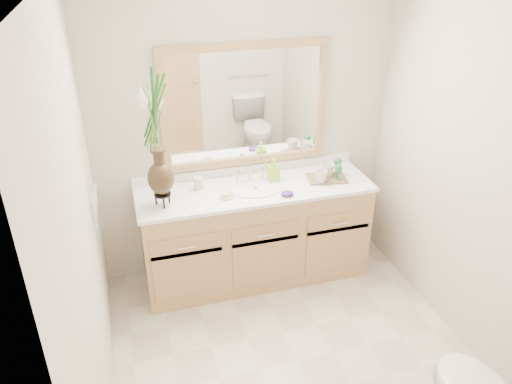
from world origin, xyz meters
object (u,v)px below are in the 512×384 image
object	(u,v)px
soap_bottle	(273,170)
tray	(327,178)
tumbler	(199,183)
flower_vase	(156,124)

from	to	relation	value
soap_bottle	tray	distance (m)	0.44
tumbler	tray	distance (m)	1.02
tumbler	flower_vase	bearing A→B (deg)	-147.73
tumbler	soap_bottle	xyz separation A→B (m)	(0.60, -0.01, 0.04)
tumbler	tray	size ratio (longest dim) A/B	0.30
flower_vase	tumbler	bearing A→B (deg)	32.27
flower_vase	tray	world-z (taller)	flower_vase
soap_bottle	tray	world-z (taller)	soap_bottle
tray	tumbler	bearing A→B (deg)	-177.58
flower_vase	tumbler	xyz separation A→B (m)	(0.30, 0.19, -0.57)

